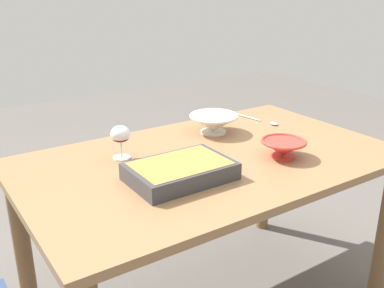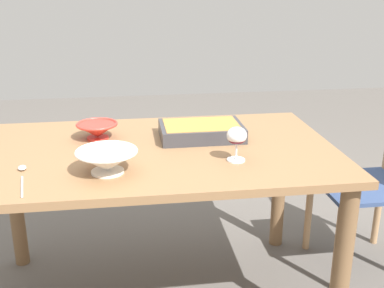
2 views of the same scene
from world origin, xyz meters
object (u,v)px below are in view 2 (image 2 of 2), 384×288
(casserole_dish, at_px, (201,130))
(dining_table, at_px, (156,172))
(wine_glass, at_px, (237,138))
(serving_spoon, at_px, (22,174))
(chair, at_px, (382,176))
(mixing_bowl, at_px, (107,160))
(small_bowl, at_px, (97,130))

(casserole_dish, bearing_deg, dining_table, 28.04)
(dining_table, bearing_deg, wine_glass, 148.44)
(wine_glass, height_order, serving_spoon, wine_glass)
(chair, height_order, wine_glass, chair)
(wine_glass, bearing_deg, serving_spoon, 2.90)
(mixing_bowl, relative_size, small_bowl, 1.25)
(casserole_dish, bearing_deg, serving_spoon, 25.56)
(dining_table, xyz_separation_m, serving_spoon, (0.49, 0.22, 0.11))
(chair, height_order, serving_spoon, chair)
(mixing_bowl, bearing_deg, dining_table, -129.04)
(chair, relative_size, mixing_bowl, 4.01)
(mixing_bowl, bearing_deg, small_bowl, -82.64)
(wine_glass, bearing_deg, chair, -158.87)
(chair, bearing_deg, small_bowl, -1.36)
(wine_glass, xyz_separation_m, casserole_dish, (0.09, -0.30, -0.06))
(casserole_dish, bearing_deg, chair, -178.85)
(dining_table, relative_size, wine_glass, 10.99)
(mixing_bowl, bearing_deg, casserole_dish, -139.16)
(chair, xyz_separation_m, serving_spoon, (1.60, 0.35, 0.25))
(mixing_bowl, bearing_deg, serving_spoon, -2.02)
(wine_glass, relative_size, small_bowl, 0.75)
(wine_glass, bearing_deg, small_bowl, -32.64)
(chair, bearing_deg, wine_glass, 21.13)
(casserole_dish, height_order, serving_spoon, casserole_dish)
(dining_table, height_order, mixing_bowl, mixing_bowl)
(casserole_dish, xyz_separation_m, mixing_bowl, (0.40, 0.35, 0.01))
(dining_table, xyz_separation_m, wine_glass, (-0.30, 0.18, 0.20))
(casserole_dish, xyz_separation_m, small_bowl, (0.45, -0.05, 0.01))
(wine_glass, bearing_deg, mixing_bowl, 5.92)
(casserole_dish, height_order, small_bowl, small_bowl)
(wine_glass, xyz_separation_m, serving_spoon, (0.79, 0.04, -0.09))
(mixing_bowl, bearing_deg, chair, -164.35)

